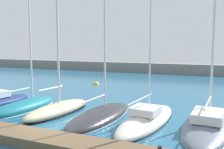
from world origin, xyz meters
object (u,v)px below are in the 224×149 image
object	(u,v)px
sailboat_ivory_fifth	(147,119)
sailboat_teal_second	(25,106)
sailboat_slate_sixth	(208,122)
sailboat_sand_third	(58,108)
sailboat_charcoal_fourth	(100,116)
mooring_buoy_yellow	(96,85)

from	to	relation	value
sailboat_ivory_fifth	sailboat_teal_second	bearing A→B (deg)	97.74
sailboat_slate_sixth	sailboat_sand_third	bearing A→B (deg)	99.04
sailboat_sand_third	sailboat_slate_sixth	bearing A→B (deg)	-77.88
sailboat_charcoal_fourth	mooring_buoy_yellow	bearing A→B (deg)	30.33
sailboat_ivory_fifth	mooring_buoy_yellow	world-z (taller)	sailboat_ivory_fifth
sailboat_ivory_fifth	sailboat_slate_sixth	size ratio (longest dim) A/B	0.99
sailboat_teal_second	sailboat_sand_third	size ratio (longest dim) A/B	1.18
mooring_buoy_yellow	sailboat_teal_second	bearing A→B (deg)	-86.90
sailboat_sand_third	mooring_buoy_yellow	distance (m)	15.87
sailboat_sand_third	mooring_buoy_yellow	bearing A→B (deg)	21.23
sailboat_teal_second	sailboat_sand_third	bearing A→B (deg)	-88.02
sailboat_teal_second	sailboat_charcoal_fourth	xyz separation A→B (m)	(7.24, 0.24, -0.16)
sailboat_ivory_fifth	sailboat_slate_sixth	world-z (taller)	sailboat_slate_sixth
sailboat_charcoal_fourth	sailboat_slate_sixth	world-z (taller)	sailboat_slate_sixth
sailboat_slate_sixth	mooring_buoy_yellow	distance (m)	21.12
sailboat_ivory_fifth	mooring_buoy_yellow	xyz separation A→B (m)	(-11.75, 14.91, -0.32)
sailboat_sand_third	sailboat_charcoal_fourth	size ratio (longest dim) A/B	0.96
sailboat_teal_second	sailboat_sand_third	distance (m)	3.44
sailboat_ivory_fifth	sailboat_sand_third	bearing A→B (deg)	98.34
sailboat_slate_sixth	sailboat_teal_second	bearing A→B (deg)	97.76
sailboat_sand_third	sailboat_slate_sixth	size ratio (longest dim) A/B	0.67
sailboat_sand_third	sailboat_ivory_fifth	size ratio (longest dim) A/B	0.68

